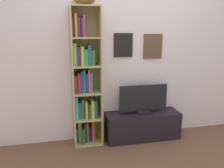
# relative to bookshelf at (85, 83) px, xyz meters

# --- Properties ---
(back_wall) EXTENTS (4.80, 0.08, 2.47)m
(back_wall) POSITION_rel_bookshelf_xyz_m (0.54, 0.14, 0.38)
(back_wall) COLOR silver
(back_wall) RESTS_ON ground
(bookshelf) EXTENTS (0.38, 0.28, 1.84)m
(bookshelf) POSITION_rel_bookshelf_xyz_m (0.00, 0.00, 0.00)
(bookshelf) COLOR tan
(bookshelf) RESTS_ON ground
(tv_stand) EXTENTS (1.06, 0.34, 0.39)m
(tv_stand) POSITION_rel_bookshelf_xyz_m (0.81, -0.06, -0.66)
(tv_stand) COLOR black
(tv_stand) RESTS_ON ground
(television) EXTENTS (0.68, 0.22, 0.41)m
(television) POSITION_rel_bookshelf_xyz_m (0.81, -0.06, -0.26)
(television) COLOR black
(television) RESTS_ON tv_stand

